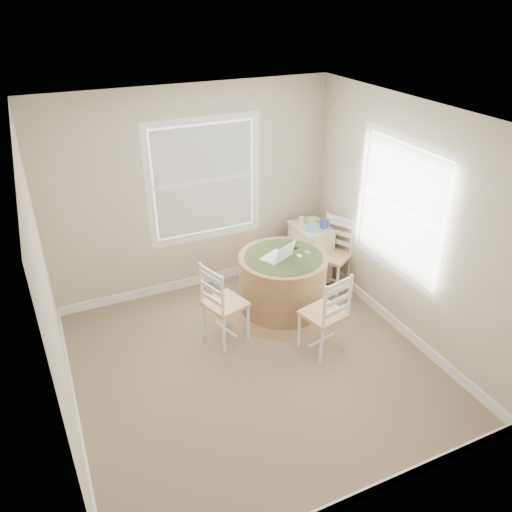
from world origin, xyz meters
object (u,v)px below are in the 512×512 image
chair_left (225,303)px  chair_right (332,256)px  chair_near (324,313)px  laptop (278,256)px  corner_chest (310,252)px  round_table (283,281)px

chair_left → chair_right: same height
chair_left → chair_near: same height
chair_near → laptop: size_ratio=2.24×
chair_left → corner_chest: chair_left is taller
round_table → chair_left: bearing=-178.4°
round_table → laptop: bearing=174.9°
round_table → corner_chest: size_ratio=1.61×
round_table → chair_left: size_ratio=1.30×
chair_right → corner_chest: size_ratio=1.24×
chair_left → chair_right: (1.65, 0.45, 0.00)m
corner_chest → chair_left: bearing=-153.9°
chair_left → laptop: (0.75, 0.22, 0.31)m
laptop → corner_chest: 1.06m
chair_right → round_table: bearing=-106.7°
round_table → laptop: size_ratio=2.92×
chair_left → corner_chest: bearing=-80.3°
chair_left → chair_right: 1.71m
round_table → corner_chest: (0.71, 0.57, -0.03)m
chair_left → laptop: laptop is taller
round_table → chair_near: bearing=-100.2°
laptop → chair_near: bearing=72.4°
chair_left → chair_near: size_ratio=1.00×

